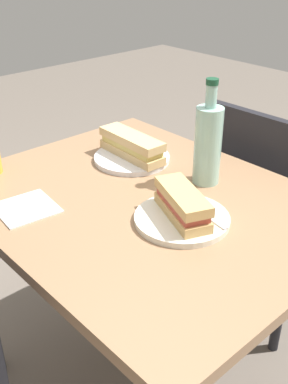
% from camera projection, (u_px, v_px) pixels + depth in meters
% --- Properties ---
extents(dining_table, '(0.96, 0.76, 0.75)m').
position_uv_depth(dining_table, '(144.00, 242.00, 1.28)').
color(dining_table, '#997251').
rests_on(dining_table, ground).
extents(chair_far, '(0.41, 0.41, 0.87)m').
position_uv_depth(chair_far, '(263.00, 205.00, 1.68)').
color(chair_far, black).
rests_on(chair_far, ground).
extents(plate_near, '(0.23, 0.23, 0.01)m').
position_uv_depth(plate_near, '(132.00, 158.00, 1.42)').
color(plate_near, white).
rests_on(plate_near, dining_table).
extents(baguette_sandwich_near, '(0.23, 0.08, 0.07)m').
position_uv_depth(baguette_sandwich_near, '(132.00, 145.00, 1.40)').
color(baguette_sandwich_near, '#DBB77A').
rests_on(baguette_sandwich_near, plate_near).
extents(knife_near, '(0.18, 0.03, 0.01)m').
position_uv_depth(knife_near, '(143.00, 149.00, 1.45)').
color(knife_near, silver).
rests_on(knife_near, plate_near).
extents(plate_far, '(0.23, 0.23, 0.01)m').
position_uv_depth(plate_far, '(182.00, 219.00, 1.12)').
color(plate_far, silver).
rests_on(plate_far, dining_table).
extents(baguette_sandwich_far, '(0.20, 0.14, 0.07)m').
position_uv_depth(baguette_sandwich_far, '(183.00, 204.00, 1.10)').
color(baguette_sandwich_far, tan).
rests_on(baguette_sandwich_far, plate_far).
extents(knife_far, '(0.18, 0.04, 0.01)m').
position_uv_depth(knife_far, '(199.00, 209.00, 1.14)').
color(knife_far, silver).
rests_on(knife_far, plate_far).
extents(water_bottle, '(0.07, 0.07, 0.29)m').
position_uv_depth(water_bottle, '(208.00, 143.00, 1.25)').
color(water_bottle, '#99C6B7').
rests_on(water_bottle, dining_table).
extents(paper_napkin, '(0.15, 0.15, 0.00)m').
position_uv_depth(paper_napkin, '(26.00, 208.00, 1.17)').
color(paper_napkin, white).
rests_on(paper_napkin, dining_table).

